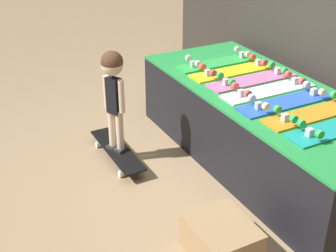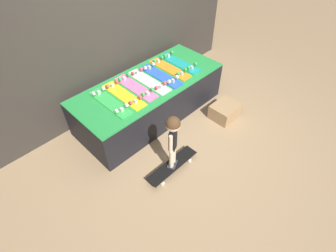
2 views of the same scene
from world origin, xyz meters
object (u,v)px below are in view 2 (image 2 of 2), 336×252
object	(u,v)px
skateboard_white_on_rack	(149,81)
skateboard_blue_on_rack	(161,75)
skateboard_orange_on_rack	(170,68)
skateboard_teal_on_rack	(180,63)
skateboard_pink_on_rack	(136,87)
skateboard_yellow_on_rack	(124,95)
child	(173,134)
storage_box	(225,111)
skateboard_green_on_rack	(110,102)
skateboard_on_floor	(172,166)

from	to	relation	value
skateboard_white_on_rack	skateboard_blue_on_rack	size ratio (longest dim) A/B	1.00
skateboard_orange_on_rack	skateboard_teal_on_rack	distance (m)	0.23
skateboard_pink_on_rack	skateboard_blue_on_rack	xyz separation A→B (m)	(0.45, -0.04, 0.00)
skateboard_yellow_on_rack	skateboard_teal_on_rack	distance (m)	1.13
skateboard_blue_on_rack	skateboard_white_on_rack	bearing A→B (deg)	175.03
skateboard_blue_on_rack	child	distance (m)	1.26
skateboard_pink_on_rack	skateboard_teal_on_rack	world-z (taller)	same
skateboard_teal_on_rack	storage_box	distance (m)	1.04
skateboard_white_on_rack	skateboard_orange_on_rack	bearing A→B (deg)	2.65
skateboard_teal_on_rack	storage_box	xyz separation A→B (m)	(0.07, -0.91, -0.50)
skateboard_green_on_rack	skateboard_blue_on_rack	xyz separation A→B (m)	(0.90, -0.02, 0.00)
skateboard_on_floor	skateboard_orange_on_rack	bearing A→B (deg)	46.00
skateboard_orange_on_rack	skateboard_teal_on_rack	bearing A→B (deg)	-0.01
skateboard_orange_on_rack	skateboard_pink_on_rack	bearing A→B (deg)	-180.00
skateboard_blue_on_rack	skateboard_on_floor	xyz separation A→B (m)	(-0.77, -0.99, -0.54)
skateboard_yellow_on_rack	skateboard_blue_on_rack	xyz separation A→B (m)	(0.68, -0.02, 0.00)
skateboard_orange_on_rack	skateboard_on_floor	world-z (taller)	skateboard_orange_on_rack
skateboard_blue_on_rack	skateboard_on_floor	bearing A→B (deg)	-127.87
skateboard_yellow_on_rack	storage_box	distance (m)	1.58
skateboard_yellow_on_rack	skateboard_on_floor	bearing A→B (deg)	-95.38
skateboard_blue_on_rack	child	xyz separation A→B (m)	(-0.77, -0.99, 0.05)
skateboard_white_on_rack	skateboard_teal_on_rack	distance (m)	0.68
skateboard_on_floor	child	xyz separation A→B (m)	(-0.00, 0.00, 0.59)
skateboard_green_on_rack	skateboard_pink_on_rack	world-z (taller)	same
skateboard_pink_on_rack	skateboard_blue_on_rack	distance (m)	0.45
skateboard_pink_on_rack	storage_box	bearing A→B (deg)	-42.84
skateboard_green_on_rack	skateboard_blue_on_rack	distance (m)	0.90
skateboard_yellow_on_rack	child	distance (m)	1.02
child	skateboard_teal_on_rack	bearing A→B (deg)	14.35
skateboard_yellow_on_rack	skateboard_orange_on_rack	xyz separation A→B (m)	(0.90, 0.02, 0.00)
skateboard_pink_on_rack	skateboard_white_on_rack	world-z (taller)	same
skateboard_pink_on_rack	storage_box	size ratio (longest dim) A/B	1.85
skateboard_pink_on_rack	skateboard_white_on_rack	size ratio (longest dim) A/B	1.00
skateboard_green_on_rack	skateboard_on_floor	size ratio (longest dim) A/B	1.00
skateboard_teal_on_rack	skateboard_on_floor	bearing A→B (deg)	-139.81
skateboard_yellow_on_rack	storage_box	xyz separation A→B (m)	(1.20, -0.89, -0.50)
skateboard_teal_on_rack	skateboard_green_on_rack	bearing A→B (deg)	-179.14
skateboard_white_on_rack	skateboard_on_floor	xyz separation A→B (m)	(-0.55, -1.01, -0.54)
skateboard_orange_on_rack	skateboard_on_floor	xyz separation A→B (m)	(-1.00, -1.04, -0.54)
skateboard_blue_on_rack	skateboard_on_floor	distance (m)	1.37
skateboard_on_floor	skateboard_blue_on_rack	bearing A→B (deg)	52.13
skateboard_pink_on_rack	skateboard_teal_on_rack	size ratio (longest dim) A/B	1.00
skateboard_yellow_on_rack	skateboard_orange_on_rack	bearing A→B (deg)	1.26
skateboard_pink_on_rack	skateboard_blue_on_rack	bearing A→B (deg)	-5.12
skateboard_green_on_rack	skateboard_yellow_on_rack	xyz separation A→B (m)	(0.23, 0.00, 0.00)
skateboard_green_on_rack	skateboard_yellow_on_rack	size ratio (longest dim) A/B	1.00
skateboard_pink_on_rack	storage_box	world-z (taller)	skateboard_pink_on_rack
skateboard_on_floor	child	size ratio (longest dim) A/B	0.93
skateboard_orange_on_rack	skateboard_teal_on_rack	size ratio (longest dim) A/B	1.00
skateboard_orange_on_rack	skateboard_blue_on_rack	bearing A→B (deg)	-169.82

